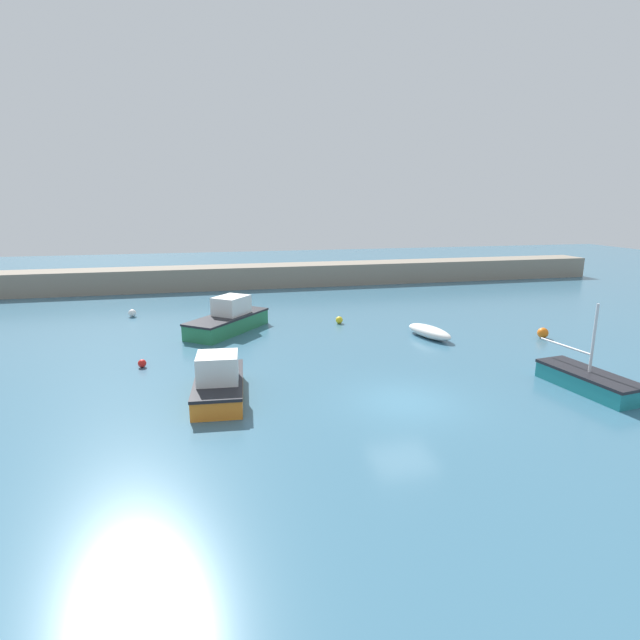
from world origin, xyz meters
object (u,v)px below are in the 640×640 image
object	(u,v)px
sailboat_twin_hulled	(588,381)
mooring_buoy_yellow	(339,320)
mooring_buoy_orange	(543,333)
mooring_buoy_white	(132,313)
rowboat_white_midwater	(429,332)
cabin_cruiser_white	(219,382)
motorboat_grey_hull	(229,319)
mooring_buoy_red	(142,363)

from	to	relation	value
sailboat_twin_hulled	mooring_buoy_yellow	world-z (taller)	sailboat_twin_hulled
mooring_buoy_orange	mooring_buoy_white	bearing A→B (deg)	155.03
mooring_buoy_yellow	mooring_buoy_white	size ratio (longest dim) A/B	0.89
rowboat_white_midwater	mooring_buoy_yellow	size ratio (longest dim) A/B	7.78
rowboat_white_midwater	mooring_buoy_orange	xyz separation A→B (m)	(6.14, -1.55, -0.04)
sailboat_twin_hulled	mooring_buoy_white	distance (m)	26.76
mooring_buoy_yellow	mooring_buoy_white	world-z (taller)	mooring_buoy_white
sailboat_twin_hulled	cabin_cruiser_white	bearing A→B (deg)	-107.24
motorboat_grey_hull	mooring_buoy_orange	bearing A→B (deg)	111.25
rowboat_white_midwater	mooring_buoy_orange	size ratio (longest dim) A/B	5.87
motorboat_grey_hull	rowboat_white_midwater	distance (m)	11.60
mooring_buoy_red	mooring_buoy_yellow	size ratio (longest dim) A/B	0.84
rowboat_white_midwater	mooring_buoy_red	size ratio (longest dim) A/B	9.24
sailboat_twin_hulled	mooring_buoy_white	world-z (taller)	sailboat_twin_hulled
cabin_cruiser_white	motorboat_grey_hull	bearing A→B (deg)	-0.41
mooring_buoy_orange	mooring_buoy_red	size ratio (longest dim) A/B	1.57
mooring_buoy_orange	mooring_buoy_yellow	xyz separation A→B (m)	(-10.20, 5.87, -0.07)
motorboat_grey_hull	mooring_buoy_yellow	size ratio (longest dim) A/B	12.89
motorboat_grey_hull	mooring_buoy_yellow	xyz separation A→B (m)	(6.84, 0.38, -0.50)
cabin_cruiser_white	mooring_buoy_white	bearing A→B (deg)	22.84
mooring_buoy_red	mooring_buoy_white	bearing A→B (deg)	99.28
mooring_buoy_red	mooring_buoy_yellow	distance (m)	12.66
cabin_cruiser_white	rowboat_white_midwater	world-z (taller)	cabin_cruiser_white
rowboat_white_midwater	mooring_buoy_orange	bearing A→B (deg)	59.81
mooring_buoy_orange	sailboat_twin_hulled	bearing A→B (deg)	-114.61
cabin_cruiser_white	mooring_buoy_orange	bearing A→B (deg)	-70.30
motorboat_grey_hull	mooring_buoy_white	size ratio (longest dim) A/B	11.51
cabin_cruiser_white	mooring_buoy_red	bearing A→B (deg)	40.66
motorboat_grey_hull	sailboat_twin_hulled	distance (m)	18.75
motorboat_grey_hull	cabin_cruiser_white	world-z (taller)	motorboat_grey_hull
sailboat_twin_hulled	cabin_cruiser_white	world-z (taller)	sailboat_twin_hulled
mooring_buoy_white	mooring_buoy_orange	bearing A→B (deg)	-24.97
rowboat_white_midwater	mooring_buoy_red	bearing A→B (deg)	-99.23
mooring_buoy_white	motorboat_grey_hull	bearing A→B (deg)	-41.00
motorboat_grey_hull	mooring_buoy_red	size ratio (longest dim) A/B	15.31
mooring_buoy_white	rowboat_white_midwater	bearing A→B (deg)	-28.49
cabin_cruiser_white	rowboat_white_midwater	size ratio (longest dim) A/B	1.33
rowboat_white_midwater	sailboat_twin_hulled	bearing A→B (deg)	1.44
motorboat_grey_hull	mooring_buoy_yellow	distance (m)	6.86
cabin_cruiser_white	mooring_buoy_orange	xyz separation A→B (m)	(17.94, 4.84, -0.37)
motorboat_grey_hull	sailboat_twin_hulled	xyz separation A→B (m)	(13.69, -12.81, -0.32)
mooring_buoy_yellow	mooring_buoy_red	bearing A→B (deg)	-151.10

